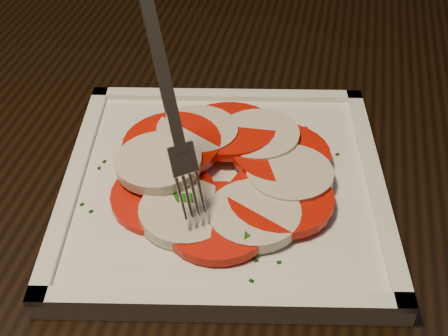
{
  "coord_description": "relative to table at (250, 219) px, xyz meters",
  "views": [
    {
      "loc": [
        0.2,
        -0.69,
        1.13
      ],
      "look_at": [
        0.15,
        -0.28,
        0.78
      ],
      "focal_mm": 50.0,
      "sensor_mm": 36.0,
      "label": 1
    }
  ],
  "objects": [
    {
      "name": "caprese_salad",
      "position": [
        -0.02,
        -0.07,
        0.12
      ],
      "size": [
        0.22,
        0.22,
        0.03
      ],
      "color": "red",
      "rests_on": "plate"
    },
    {
      "name": "table",
      "position": [
        0.0,
        0.0,
        0.0
      ],
      "size": [
        1.26,
        0.89,
        0.75
      ],
      "rotation": [
        0.0,
        0.0,
        -0.07
      ],
      "color": "black",
      "rests_on": "ground"
    },
    {
      "name": "plate",
      "position": [
        -0.02,
        -0.07,
        0.11
      ],
      "size": [
        0.31,
        0.31,
        0.01
      ],
      "primitive_type": "cube",
      "rotation": [
        0.0,
        0.0,
        0.1
      ],
      "color": "white",
      "rests_on": "table"
    },
    {
      "name": "chair",
      "position": [
        0.13,
        0.76,
        -0.12
      ],
      "size": [
        0.44,
        0.44,
        0.93
      ],
      "rotation": [
        0.0,
        0.0,
        -0.06
      ],
      "color": "black",
      "rests_on": "ground"
    },
    {
      "name": "fork",
      "position": [
        -0.06,
        -0.1,
        0.22
      ],
      "size": [
        0.08,
        0.09,
        0.17
      ],
      "primitive_type": null,
      "rotation": [
        0.0,
        0.0,
        0.6
      ],
      "color": "white",
      "rests_on": "caprese_salad"
    }
  ]
}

